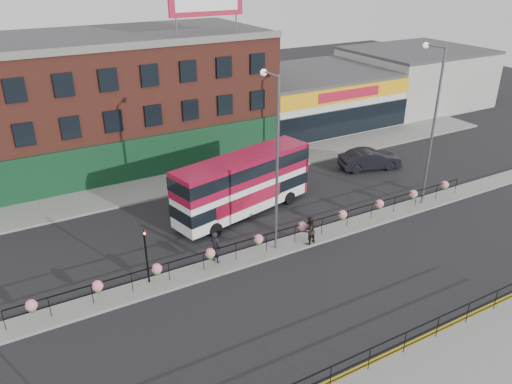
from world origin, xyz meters
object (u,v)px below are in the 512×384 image
car (370,159)px  lamp_column_west (275,150)px  double_decker_bus (243,179)px  pedestrian_a (215,247)px  lamp_column_east (432,114)px  pedestrian_b (309,231)px

car → lamp_column_west: size_ratio=0.52×
car → lamp_column_west: lamp_column_west is taller
double_decker_bus → pedestrian_a: (-4.30, -4.66, -1.44)m
lamp_column_east → lamp_column_west: bearing=-179.6°
car → pedestrian_a: (-16.95, -6.47, 0.26)m
pedestrian_a → pedestrian_b: bearing=-119.3°
pedestrian_a → lamp_column_west: lamp_column_west is taller
double_decker_bus → pedestrian_a: bearing=-132.7°
double_decker_bus → car: double_decker_bus is taller
car → pedestrian_a: size_ratio=2.82×
double_decker_bus → pedestrian_b: bearing=-75.9°
double_decker_bus → car: (12.65, 1.81, -1.70)m
car → double_decker_bus: bearing=113.7°
pedestrian_a → lamp_column_east: size_ratio=0.18×
double_decker_bus → lamp_column_east: bearing=-22.6°
car → lamp_column_east: (-1.19, -6.58, 5.68)m
double_decker_bus → lamp_column_west: 6.12m
car → pedestrian_b: size_ratio=3.03×
lamp_column_west → lamp_column_east: 12.07m
car → pedestrian_b: pedestrian_b is taller
double_decker_bus → pedestrian_a: 6.50m
lamp_column_west → lamp_column_east: size_ratio=0.96×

